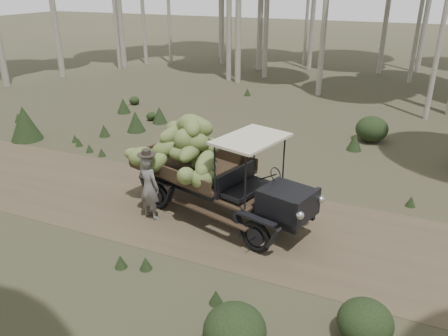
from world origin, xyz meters
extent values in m
plane|color=#473D2B|center=(0.00, 0.00, 0.00)|extent=(120.00, 120.00, 0.00)
cube|color=brown|center=(0.00, 0.00, 0.00)|extent=(70.00, 4.00, 0.01)
cube|color=black|center=(3.30, -0.33, 1.02)|extent=(1.25, 1.22, 0.56)
cube|color=black|center=(3.85, -0.48, 1.02)|extent=(0.38, 1.01, 0.63)
cube|color=black|center=(1.93, 0.06, 1.13)|extent=(0.47, 1.40, 0.56)
cube|color=#38281C|center=(0.55, 0.46, 1.02)|extent=(3.26, 2.56, 0.08)
cube|color=#38281C|center=(0.80, 1.34, 1.21)|extent=(2.77, 0.84, 0.33)
cube|color=#38281C|center=(0.29, -0.43, 1.21)|extent=(2.77, 0.84, 0.33)
cube|color=#38281C|center=(-0.83, 0.85, 1.21)|extent=(0.56, 1.79, 0.33)
cube|color=beige|center=(2.35, -0.06, 2.27)|extent=(1.61, 2.00, 0.06)
cube|color=black|center=(1.69, 0.54, 0.63)|extent=(4.56, 1.39, 0.18)
cube|color=black|center=(1.47, -0.21, 0.63)|extent=(4.56, 1.39, 0.18)
torus|color=black|center=(3.33, 0.51, 0.39)|extent=(0.79, 0.35, 0.78)
torus|color=black|center=(2.88, -1.06, 0.39)|extent=(0.79, 0.35, 0.78)
torus|color=black|center=(0.28, 1.38, 0.39)|extent=(0.79, 0.35, 0.78)
torus|color=black|center=(-0.17, -0.19, 0.39)|extent=(0.79, 0.35, 0.78)
sphere|color=beige|center=(4.05, -0.06, 1.07)|extent=(0.18, 0.18, 0.18)
sphere|color=beige|center=(3.80, -0.95, 1.07)|extent=(0.18, 0.18, 0.18)
ellipsoid|color=olive|center=(1.35, -0.50, 1.27)|extent=(0.90, 0.96, 0.69)
ellipsoid|color=olive|center=(0.74, 0.00, 1.69)|extent=(0.44, 0.93, 0.54)
ellipsoid|color=olive|center=(0.58, 0.07, 1.98)|extent=(0.77, 0.85, 0.62)
ellipsoid|color=olive|center=(0.54, 0.61, 2.22)|extent=(0.57, 0.84, 0.49)
ellipsoid|color=olive|center=(-0.86, 0.02, 1.34)|extent=(0.78, 0.87, 0.63)
ellipsoid|color=olive|center=(-0.02, 0.06, 1.62)|extent=(0.94, 0.68, 0.67)
ellipsoid|color=olive|center=(-0.01, 0.58, 1.99)|extent=(0.88, 0.96, 0.59)
ellipsoid|color=olive|center=(0.67, 0.26, 2.24)|extent=(0.77, 0.92, 0.57)
ellipsoid|color=olive|center=(0.22, 0.95, 1.34)|extent=(0.88, 0.70, 0.71)
ellipsoid|color=olive|center=(1.31, -0.34, 1.59)|extent=(0.52, 0.98, 0.72)
ellipsoid|color=olive|center=(0.83, 0.20, 1.90)|extent=(0.87, 0.89, 0.65)
ellipsoid|color=olive|center=(0.43, 0.52, 2.15)|extent=(0.78, 0.52, 0.63)
ellipsoid|color=olive|center=(1.09, 0.25, 1.29)|extent=(0.87, 0.87, 0.65)
ellipsoid|color=olive|center=(0.54, -0.06, 1.63)|extent=(0.77, 0.59, 0.42)
ellipsoid|color=olive|center=(0.08, 0.26, 1.94)|extent=(0.70, 0.85, 0.47)
ellipsoid|color=olive|center=(0.81, 0.48, 2.18)|extent=(0.87, 0.77, 0.63)
ellipsoid|color=olive|center=(0.91, 0.35, 1.33)|extent=(0.63, 0.79, 0.39)
ellipsoid|color=olive|center=(0.79, 0.54, 1.67)|extent=(0.89, 0.43, 0.47)
ellipsoid|color=olive|center=(0.58, 0.16, 1.91)|extent=(0.71, 0.89, 0.64)
ellipsoid|color=olive|center=(0.55, 0.44, 2.25)|extent=(0.90, 0.78, 0.65)
ellipsoid|color=olive|center=(-0.68, -0.03, 1.34)|extent=(0.88, 0.86, 0.54)
ellipsoid|color=olive|center=(0.89, 0.84, 1.58)|extent=(0.82, 0.69, 0.53)
ellipsoid|color=olive|center=(-0.11, -0.37, 1.37)|extent=(1.00, 0.77, 0.77)
ellipsoid|color=olive|center=(0.97, -0.68, 1.35)|extent=(0.68, 0.93, 0.72)
imported|color=#63605B|center=(-0.10, -0.68, 0.85)|extent=(0.69, 0.53, 1.70)
cylinder|color=#2D261F|center=(-0.10, -0.68, 1.73)|extent=(0.54, 0.54, 0.02)
cylinder|color=#2D261F|center=(-0.10, -0.68, 1.78)|extent=(0.27, 0.27, 0.14)
ellipsoid|color=#233319|center=(-6.76, 8.39, 0.20)|extent=(0.49, 0.49, 0.39)
ellipsoid|color=#233319|center=(5.43, -2.80, 0.38)|extent=(0.93, 0.93, 0.74)
cone|color=#233319|center=(-4.37, 5.00, 0.41)|extent=(0.74, 0.74, 0.83)
cone|color=#233319|center=(-4.07, 6.32, 0.36)|extent=(0.64, 0.64, 0.72)
cone|color=#233319|center=(-5.15, 3.98, 0.24)|extent=(0.43, 0.43, 0.48)
cone|color=#233319|center=(3.97, 6.30, 0.30)|extent=(0.54, 0.54, 0.60)
cone|color=#233319|center=(-9.65, 4.00, 0.20)|extent=(0.36, 0.36, 0.40)
ellipsoid|color=#233319|center=(4.40, 7.51, 0.49)|extent=(1.19, 1.19, 0.95)
cone|color=#233319|center=(-2.34, 12.25, 0.20)|extent=(0.36, 0.36, 0.41)
ellipsoid|color=#233319|center=(-4.60, 6.52, 0.18)|extent=(0.45, 0.45, 0.36)
ellipsoid|color=#233319|center=(3.53, -3.88, 0.42)|extent=(1.04, 1.04, 0.83)
cone|color=#233319|center=(-7.61, 2.50, 0.65)|extent=(1.17, 1.17, 1.30)
cone|color=#233319|center=(-6.38, 6.98, 0.34)|extent=(0.61, 0.61, 0.68)
cone|color=#233319|center=(0.89, 2.78, 0.15)|extent=(0.27, 0.27, 0.30)
cone|color=#233319|center=(0.75, 2.99, 0.15)|extent=(0.27, 0.27, 0.30)
cone|color=#233319|center=(-5.33, 2.72, 0.15)|extent=(0.27, 0.27, 0.30)
cone|color=#233319|center=(2.77, -2.97, 0.15)|extent=(0.27, 0.27, 0.30)
cone|color=#233319|center=(0.98, -2.59, 0.15)|extent=(0.27, 0.27, 0.30)
cone|color=#233319|center=(-5.73, 2.99, 0.15)|extent=(0.27, 0.27, 0.30)
cone|color=#233319|center=(0.46, -2.75, 0.15)|extent=(0.27, 0.27, 0.30)
cone|color=#233319|center=(-3.92, 2.24, 0.15)|extent=(0.27, 0.27, 0.30)
cone|color=#233319|center=(3.08, 2.11, 0.15)|extent=(0.27, 0.27, 0.30)
cone|color=#233319|center=(5.98, 2.61, 0.15)|extent=(0.27, 0.27, 0.30)
cone|color=#233319|center=(1.08, 2.39, 0.15)|extent=(0.27, 0.27, 0.30)
cone|color=#233319|center=(-4.56, 2.38, 0.15)|extent=(0.27, 0.27, 0.30)
cone|color=#233319|center=(-0.16, 2.49, 0.15)|extent=(0.27, 0.27, 0.30)
camera|label=1|loc=(5.52, -8.90, 5.61)|focal=35.00mm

